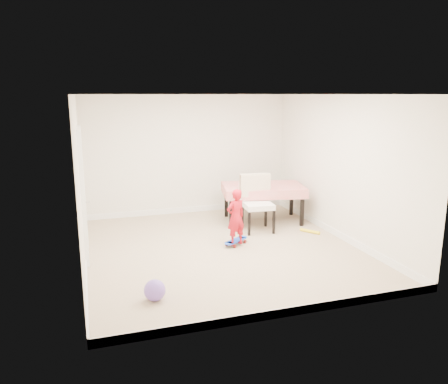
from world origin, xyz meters
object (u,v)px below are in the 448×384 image
object	(u,v)px
dining_chair	(258,204)
balloon	(155,290)
dining_table	(263,203)
skateboard	(236,242)
child	(236,219)

from	to	relation	value
dining_chair	balloon	bearing A→B (deg)	-130.65
dining_table	dining_chair	xyz separation A→B (m)	(-0.35, -0.59, 0.16)
skateboard	child	xyz separation A→B (m)	(-0.03, -0.08, 0.45)
dining_chair	balloon	size ratio (longest dim) A/B	3.89
balloon	dining_chair	bearing A→B (deg)	44.61
dining_table	skateboard	bearing A→B (deg)	-118.17
skateboard	dining_chair	bearing A→B (deg)	8.45
dining_chair	child	size ratio (longest dim) A/B	1.10
child	dining_table	bearing A→B (deg)	-146.31
child	balloon	size ratio (longest dim) A/B	3.53
dining_table	balloon	size ratio (longest dim) A/B	5.82
dining_chair	child	bearing A→B (deg)	-129.82
skateboard	child	distance (m)	0.46
skateboard	dining_table	bearing A→B (deg)	15.40
dining_table	child	bearing A→B (deg)	-117.22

